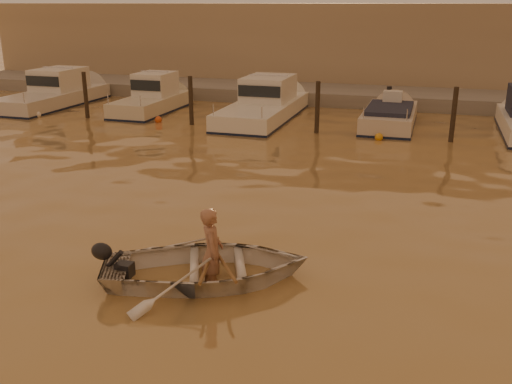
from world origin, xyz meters
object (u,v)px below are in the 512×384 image
(person, at_px, (212,252))
(moored_boat_1, at_px, (151,98))
(moored_boat_0, at_px, (52,93))
(moored_boat_2, at_px, (264,104))
(waterfront_building, at_px, (367,46))
(moored_boat_3, at_px, (389,120))
(dinghy, at_px, (207,266))

(person, bearing_deg, moored_boat_1, 7.93)
(person, height_order, moored_boat_0, moored_boat_0)
(moored_boat_2, height_order, waterfront_building, waterfront_building)
(moored_boat_0, xyz_separation_m, moored_boat_1, (5.39, 0.00, 0.00))
(moored_boat_1, xyz_separation_m, moored_boat_3, (10.87, 0.00, -0.40))
(moored_boat_1, bearing_deg, moored_boat_0, 180.00)
(moored_boat_3, relative_size, waterfront_building, 0.12)
(moored_boat_0, bearing_deg, dinghy, -46.52)
(dinghy, height_order, person, person)
(moored_boat_1, xyz_separation_m, waterfront_building, (8.48, 11.00, 1.77))
(dinghy, relative_size, waterfront_building, 0.08)
(dinghy, height_order, moored_boat_0, moored_boat_0)
(moored_boat_2, bearing_deg, dinghy, -77.19)
(moored_boat_0, xyz_separation_m, moored_boat_2, (10.85, 0.00, 0.00))
(moored_boat_0, height_order, moored_boat_1, same)
(person, relative_size, moored_boat_2, 0.21)
(moored_boat_0, bearing_deg, waterfront_building, 38.41)
(person, distance_m, moored_boat_2, 15.42)
(person, distance_m, waterfront_building, 26.09)
(person, distance_m, moored_boat_1, 17.49)
(moored_boat_2, bearing_deg, person, -76.82)
(moored_boat_0, bearing_deg, moored_boat_3, 0.00)
(moored_boat_2, distance_m, moored_boat_3, 5.43)
(dinghy, bearing_deg, person, -90.00)
(person, height_order, moored_boat_3, person)
(dinghy, height_order, moored_boat_3, moored_boat_3)
(moored_boat_0, bearing_deg, moored_boat_1, 0.00)
(person, bearing_deg, moored_boat_2, -9.75)
(dinghy, distance_m, person, 0.29)
(moored_boat_1, distance_m, moored_boat_3, 10.88)
(dinghy, bearing_deg, moored_boat_1, 7.61)
(moored_boat_3, height_order, waterfront_building, waterfront_building)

